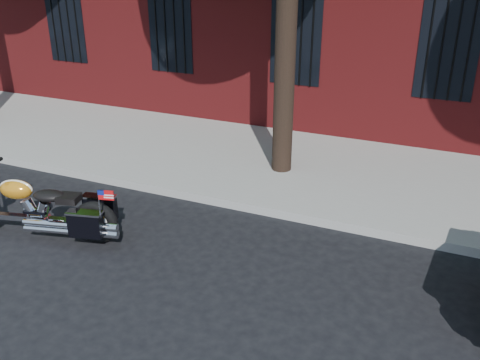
% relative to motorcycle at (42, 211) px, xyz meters
% --- Properties ---
extents(ground, '(120.00, 120.00, 0.00)m').
position_rel_motorcycle_xyz_m(ground, '(1.94, 0.64, -0.45)').
color(ground, black).
rests_on(ground, ground).
extents(curb, '(40.00, 0.16, 0.15)m').
position_rel_motorcycle_xyz_m(curb, '(1.94, 2.02, -0.38)').
color(curb, gray).
rests_on(curb, ground).
extents(sidewalk, '(40.00, 3.60, 0.15)m').
position_rel_motorcycle_xyz_m(sidewalk, '(1.94, 3.90, -0.38)').
color(sidewalk, gray).
rests_on(sidewalk, ground).
extents(motorcycle, '(2.67, 1.14, 1.34)m').
position_rel_motorcycle_xyz_m(motorcycle, '(0.00, 0.00, 0.00)').
color(motorcycle, black).
rests_on(motorcycle, ground).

